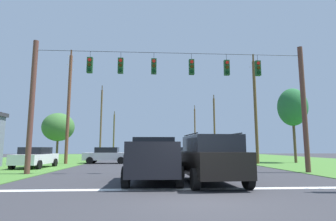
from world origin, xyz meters
name	(u,v)px	position (x,y,z in m)	size (l,w,h in m)	color
ground_plane	(201,201)	(0.00, 0.00, 0.00)	(120.00, 120.00, 0.00)	#333338
stop_bar_stripe	(189,189)	(0.00, 2.24, 0.00)	(14.18, 0.45, 0.01)	white
lane_dash_0	(175,173)	(0.00, 8.24, 0.00)	(0.15, 2.50, 0.01)	white
lane_dash_1	(168,166)	(0.00, 14.99, 0.00)	(0.15, 2.50, 0.01)	white
lane_dash_2	(164,162)	(0.00, 20.79, 0.00)	(0.15, 2.50, 0.01)	white
lane_dash_3	(161,158)	(0.00, 31.83, 0.00)	(0.15, 2.50, 0.01)	white
overhead_signal_span	(173,96)	(-0.13, 8.11, 4.55)	(16.64, 0.31, 7.84)	brown
pickup_truck	(154,159)	(-1.27, 4.47, 0.97)	(2.39, 5.45, 1.95)	black
suv_black	(210,158)	(1.07, 3.59, 1.06)	(2.41, 4.89, 2.05)	black
distant_car_crossing_white	(35,157)	(-9.89, 12.88, 0.79)	(2.12, 4.35, 1.52)	silver
distant_car_oncoming	(179,157)	(0.81, 13.75, 0.79)	(2.31, 4.44, 1.52)	slate
distant_car_far_parked	(107,155)	(-5.59, 18.55, 0.79)	(4.31, 2.04, 1.52)	silver
utility_pole_mid_right	(255,109)	(8.42, 16.78, 5.07)	(0.28, 1.89, 10.49)	brown
utility_pole_far_right	(214,126)	(8.85, 35.21, 4.91)	(0.29, 1.71, 10.12)	brown
utility_pole_near_left	(195,131)	(8.51, 52.64, 5.32)	(0.31, 1.95, 11.10)	brown
utility_pole_far_left	(69,105)	(-9.18, 17.73, 5.42)	(0.29, 1.80, 10.86)	brown
utility_pole_distant_right	(101,121)	(-9.24, 34.53, 5.62)	(0.27, 1.95, 11.28)	brown
utility_pole_distant_left	(114,134)	(-9.55, 51.63, 4.55)	(0.34, 1.66, 9.44)	brown
tree_roadside_right	(292,107)	(12.70, 17.98, 5.48)	(2.86, 2.86, 7.40)	brown
tree_roadside_far_right	(58,127)	(-12.49, 25.02, 3.92)	(3.71, 3.71, 5.60)	brown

